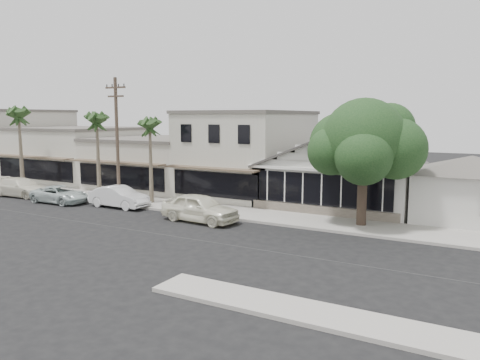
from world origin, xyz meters
The scene contains 18 objects.
ground centered at (0.00, 0.00, 0.00)m, with size 140.00×140.00×0.00m, color black.
sidewalk_north centered at (-8.00, 6.75, 0.07)m, with size 90.00×3.50×0.15m, color #9E9991.
sidewalk_south centered at (14.00, -5.80, 0.07)m, with size 20.00×1.80×0.15m, color #9E9991.
corner_shop centered at (5.00, 12.47, 2.62)m, with size 10.40×8.60×5.10m.
side_cottage centered at (13.20, 11.50, 1.50)m, with size 6.00×6.00×3.00m, color silver.
row_building_near centered at (-3.00, 13.50, 3.25)m, with size 8.00×10.00×6.50m, color #B9B5A7.
row_building_midnear centered at (-12.00, 13.50, 2.10)m, with size 10.00×10.00×4.20m, color beige.
row_building_midfar centered at (-22.50, 13.50, 2.50)m, with size 11.00×10.00×5.00m, color #B9B5A7.
row_building_far centered at (-33.50, 13.50, 3.40)m, with size 11.00×10.00×6.80m, color beige.
utility_pole centered at (-9.00, 5.20, 4.79)m, with size 1.80×0.24×9.00m.
car_0 centered at (-0.94, 3.62, 0.85)m, with size 2.00×4.98×1.70m, color white.
car_1 centered at (-8.40, 4.55, 0.75)m, with size 1.58×4.53×1.49m, color white.
car_2 centered at (-13.40, 3.68, 0.63)m, with size 2.09×4.54×1.26m, color silver.
car_3 centered at (-18.40, 4.07, 0.74)m, with size 2.06×5.08×1.47m, color silver.
shade_tree centered at (7.87, 7.18, 4.84)m, with size 6.62×5.99×7.35m.
palm_east centered at (-7.15, 6.55, 5.58)m, with size 2.35×2.35×6.56m.
palm_mid centered at (-11.76, 5.99, 5.97)m, with size 2.97×2.97×7.01m.
palm_west centered at (-21.48, 6.46, 6.39)m, with size 3.27×3.27×7.52m.
Camera 1 is at (14.76, -19.27, 6.29)m, focal length 35.00 mm.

